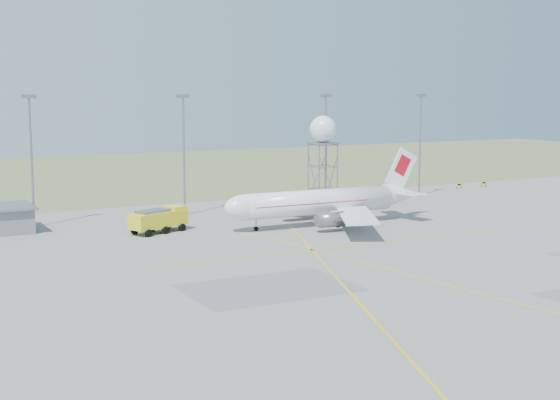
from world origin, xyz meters
TOP-DOWN VIEW (x-y plane):
  - ground at (0.00, 0.00)m, footprint 400.00×400.00m
  - grass_strip at (0.00, 140.00)m, footprint 400.00×120.00m
  - mast_a at (-35.00, 66.00)m, footprint 2.20×0.50m
  - mast_b at (-10.00, 66.00)m, footprint 2.20×0.50m
  - mast_c at (18.00, 66.00)m, footprint 2.20×0.50m
  - mast_d at (40.00, 66.00)m, footprint 2.20×0.50m
  - taxi_sign_near at (55.60, 72.00)m, footprint 1.60×0.17m
  - taxi_sign_far at (62.60, 72.00)m, footprint 1.60×0.17m
  - airliner_main at (5.40, 46.35)m, footprint 34.87×33.93m
  - radar_tower at (12.86, 58.43)m, footprint 4.64×4.64m
  - fire_truck at (-19.29, 52.22)m, footprint 9.67×6.21m

SIDE VIEW (x-z plane):
  - ground at x=0.00m, z-range 0.00..0.00m
  - grass_strip at x=0.00m, z-range 0.00..0.03m
  - taxi_sign_near at x=55.60m, z-range 0.29..1.49m
  - taxi_sign_far at x=62.60m, z-range 0.29..1.49m
  - fire_truck at x=-19.29m, z-range -0.07..3.60m
  - airliner_main at x=5.40m, z-range -2.30..9.57m
  - radar_tower at x=12.86m, z-range 1.03..17.84m
  - mast_a at x=-35.00m, z-range 1.82..22.32m
  - mast_b at x=-10.00m, z-range 1.82..22.32m
  - mast_c at x=18.00m, z-range 1.82..22.32m
  - mast_d at x=40.00m, z-range 1.82..22.32m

